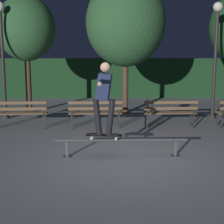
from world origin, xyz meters
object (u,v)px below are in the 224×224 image
Objects in this scene: tree_far_left at (26,29)px; lamp_post_left at (2,46)px; skateboarder at (104,93)px; park_bench_leftmost at (20,111)px; park_bench_right_center at (170,110)px; lamp_post_right at (216,46)px; park_bench_left_center at (95,111)px; tree_behind_benches at (126,23)px; grind_rail at (121,143)px; skateboard at (104,136)px.

tree_far_left is 1.10× the size of lamp_post_left.
skateboarder is 5.71m from lamp_post_left.
park_bench_leftmost is 0.38× the size of tree_far_left.
park_bench_right_center is 3.03m from lamp_post_right.
park_bench_right_center is at bearing 0.00° from park_bench_left_center.
lamp_post_right is (2.98, -1.04, -0.84)m from tree_behind_benches.
park_bench_leftmost is at bearing 135.81° from grind_rail.
grind_rail is at bearing -44.19° from park_bench_leftmost.
skateboarder is at bearing -98.16° from tree_behind_benches.
lamp_post_left reaches higher than park_bench_leftmost.
tree_behind_benches is 1.26× the size of lamp_post_right.
park_bench_right_center is (1.60, 2.81, 0.22)m from grind_rail.
park_bench_left_center is 4.71m from lamp_post_right.
lamp_post_right is (3.75, 4.31, 1.07)m from skateboarder.
lamp_post_right is 1.00× the size of lamp_post_left.
lamp_post_left is at bearing 127.77° from skateboarder.
tree_behind_benches is at bearing 160.77° from lamp_post_right.
park_bench_right_center is (1.97, 2.81, -0.87)m from skateboarder.
tree_behind_benches is at bearing 67.75° from park_bench_left_center.
lamp_post_right reaches higher than skateboard.
tree_behind_benches is (3.28, 2.54, 2.78)m from park_bench_leftmost.
lamp_post_left is (-3.43, 4.43, 1.07)m from skateboarder.
skateboard is at bearing -98.19° from tree_behind_benches.
lamp_post_right and lamp_post_left have the same top height.
lamp_post_left is at bearing 179.07° from lamp_post_right.
lamp_post_right is at bearing 49.01° from skateboarder.
lamp_post_left is at bearing 119.44° from park_bench_leftmost.
skateboard is 0.16× the size of tree_behind_benches.
grind_rail is 1.79× the size of park_bench_right_center.
skateboard is 0.20× the size of lamp_post_left.
park_bench_left_center is (-0.64, 2.81, 0.22)m from grind_rail.
tree_behind_benches is (-1.20, 2.54, 2.78)m from park_bench_right_center.
park_bench_left_center is 4.05m from lamp_post_left.
skateboard is at bearing 180.00° from grind_rail.
skateboarder is at bearing -62.65° from tree_far_left.
skateboarder reaches higher than park_bench_leftmost.
skateboarder is 3.54m from park_bench_right_center.
tree_far_left is at bearing 176.90° from tree_behind_benches.
park_bench_left_center is 0.41× the size of lamp_post_right.
park_bench_left_center is (-0.27, 2.81, -0.87)m from skateboarder.
park_bench_right_center is at bearing 60.33° from grind_rail.
park_bench_left_center is (2.24, 0.00, 0.00)m from park_bench_leftmost.
skateboarder is at bearing -179.95° from grind_rail.
lamp_post_right is (3.75, 4.31, 2.01)m from skateboard.
tree_behind_benches is (0.40, 5.35, 3.00)m from grind_rail.
tree_behind_benches reaches higher than lamp_post_right.
tree_far_left is (-3.24, 5.55, 2.79)m from grind_rail.
tree_behind_benches reaches higher than park_bench_left_center.
tree_far_left is (-4.84, 2.74, 2.57)m from park_bench_right_center.
lamp_post_left reaches higher than grind_rail.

